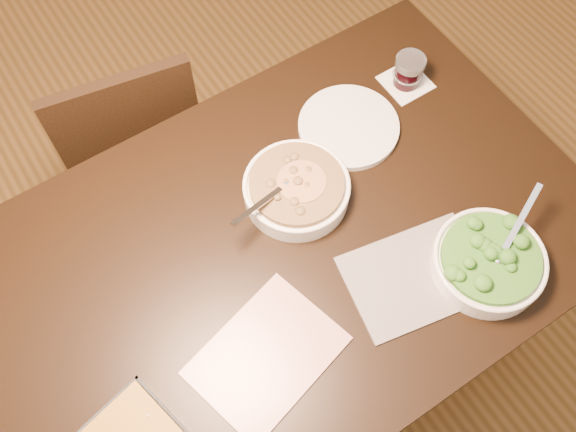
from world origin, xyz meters
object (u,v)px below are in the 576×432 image
object	(u,v)px
broccoli_bowl	(489,262)
wine_tumbler	(409,70)
table	(284,265)
stew_bowl	(296,189)
dinner_plate	(349,127)
chair_far	(132,136)

from	to	relation	value
broccoli_bowl	wine_tumbler	xyz separation A→B (m)	(0.17, 0.50, 0.01)
table	wine_tumbler	size ratio (longest dim) A/B	16.57
table	stew_bowl	distance (m)	0.19
dinner_plate	table	bearing A→B (deg)	-149.38
broccoli_bowl	dinner_plate	world-z (taller)	broccoli_bowl
stew_bowl	dinner_plate	distance (m)	0.23
table	wine_tumbler	distance (m)	0.58
broccoli_bowl	chair_far	size ratio (longest dim) A/B	0.32
stew_bowl	chair_far	world-z (taller)	stew_bowl
stew_bowl	dinner_plate	world-z (taller)	stew_bowl
wine_tumbler	chair_far	size ratio (longest dim) A/B	0.10
broccoli_bowl	chair_far	distance (m)	1.10
dinner_plate	broccoli_bowl	bearing A→B (deg)	-85.91
stew_bowl	broccoli_bowl	xyz separation A→B (m)	(0.24, -0.37, -0.00)
dinner_plate	chair_far	world-z (taller)	chair_far
chair_far	wine_tumbler	bearing A→B (deg)	154.14
table	dinner_plate	world-z (taller)	dinner_plate
table	dinner_plate	size ratio (longest dim) A/B	5.70
broccoli_bowl	chair_far	world-z (taller)	broccoli_bowl
table	stew_bowl	xyz separation A→B (m)	(0.10, 0.09, 0.13)
stew_bowl	chair_far	xyz separation A→B (m)	(-0.20, 0.57, -0.32)
dinner_plate	chair_far	bearing A→B (deg)	130.28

